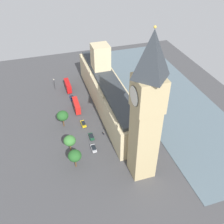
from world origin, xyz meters
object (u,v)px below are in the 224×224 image
car_yellow_cab_opposite_hall (83,124)px  street_lamp_slot_10 (54,82)px  pedestrian_corner (103,133)px  plane_tree_under_trees (63,116)px  double_decker_bus_kerbside (68,86)px  car_silver_near_tower (94,148)px  plane_tree_midblock (70,141)px  clock_tower (147,110)px  car_blue_trailing (72,98)px  car_dark_green_far_end (91,136)px  parliament_building (107,91)px  double_decker_bus_leading (76,105)px  plane_tree_by_river_gate (75,156)px

car_yellow_cab_opposite_hall → street_lamp_slot_10: (8.33, -35.93, 3.68)m
pedestrian_corner → plane_tree_under_trees: size_ratio=0.19×
double_decker_bus_kerbside → car_silver_near_tower: (-1.99, 50.22, -1.74)m
car_yellow_cab_opposite_hall → plane_tree_under_trees: size_ratio=0.58×
plane_tree_midblock → car_silver_near_tower: bearing=173.9°
plane_tree_midblock → clock_tower: bearing=144.0°
car_blue_trailing → car_silver_near_tower: same height
car_dark_green_far_end → car_blue_trailing: bearing=94.8°
parliament_building → car_dark_green_far_end: bearing=57.3°
double_decker_bus_leading → car_dark_green_far_end: (-2.00, 22.68, -1.75)m
plane_tree_by_river_gate → street_lamp_slot_10: size_ratio=1.24×
parliament_building → double_decker_bus_kerbside: 27.56m
pedestrian_corner → car_yellow_cab_opposite_hall: bearing=167.8°
car_yellow_cab_opposite_hall → plane_tree_midblock: bearing=-121.4°
double_decker_bus_kerbside → plane_tree_by_river_gate: bearing=-97.5°
double_decker_bus_kerbside → clock_tower: bearing=-76.8°
pedestrian_corner → plane_tree_midblock: (15.90, 6.88, 6.25)m
car_dark_green_far_end → pedestrian_corner: size_ratio=2.79×
car_yellow_cab_opposite_hall → plane_tree_under_trees: plane_tree_under_trees is taller
car_yellow_cab_opposite_hall → street_lamp_slot_10: street_lamp_slot_10 is taller
parliament_building → double_decker_bus_kerbside: parliament_building is taller
parliament_building → double_decker_bus_leading: (16.07, -0.75, -5.75)m
double_decker_bus_kerbside → street_lamp_slot_10: street_lamp_slot_10 is taller
double_decker_bus_kerbside → double_decker_bus_leading: (-0.88, 20.20, 0.00)m
pedestrian_corner → plane_tree_by_river_gate: size_ratio=0.19×
car_yellow_cab_opposite_hall → plane_tree_by_river_gate: bearing=-112.1°
double_decker_bus_kerbside → car_dark_green_far_end: double_decker_bus_kerbside is taller
plane_tree_under_trees → street_lamp_slot_10: plane_tree_under_trees is taller
car_dark_green_far_end → plane_tree_midblock: 13.46m
car_silver_near_tower → plane_tree_by_river_gate: (8.84, 6.67, 5.03)m
double_decker_bus_leading → plane_tree_by_river_gate: 37.64m
street_lamp_slot_10 → car_blue_trailing: bearing=119.8°
pedestrian_corner → plane_tree_midblock: size_ratio=0.17×
car_yellow_cab_opposite_hall → pedestrian_corner: (-7.24, 9.12, -0.19)m
double_decker_bus_kerbside → parliament_building: bearing=-51.7°
street_lamp_slot_10 → double_decker_bus_kerbside: bearing=158.9°
parliament_building → clock_tower: (0.47, 45.58, 20.69)m
parliament_building → car_yellow_cab_opposite_hall: size_ratio=15.25×
pedestrian_corner → street_lamp_slot_10: bearing=148.4°
plane_tree_by_river_gate → pedestrian_corner: bearing=-136.7°
car_blue_trailing → car_silver_near_tower: size_ratio=0.96×
double_decker_bus_kerbside → double_decker_bus_leading: 20.22m
clock_tower → pedestrian_corner: size_ratio=36.14×
plane_tree_by_river_gate → double_decker_bus_kerbside: bearing=-96.9°
car_dark_green_far_end → pedestrian_corner: 5.72m
plane_tree_under_trees → street_lamp_slot_10: size_ratio=1.26×
double_decker_bus_kerbside → street_lamp_slot_10: bearing=158.2°
car_silver_near_tower → double_decker_bus_leading: bearing=91.4°
double_decker_bus_kerbside → pedestrian_corner: bearing=-79.2°
double_decker_bus_kerbside → car_dark_green_far_end: bearing=-86.8°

